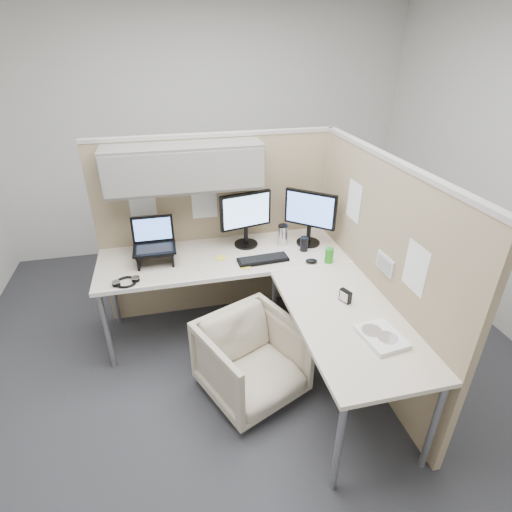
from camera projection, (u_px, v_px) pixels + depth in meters
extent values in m
plane|color=#2E2E32|center=(251.00, 366.00, 3.16)|extent=(4.50, 4.50, 0.00)
cube|color=tan|center=(217.00, 229.00, 3.52)|extent=(2.00, 0.05, 1.60)
cube|color=#A8A399|center=(212.00, 135.00, 3.13)|extent=(2.00, 0.06, 0.03)
cube|color=slate|center=(184.00, 166.00, 3.05)|extent=(1.20, 0.34, 0.34)
cube|color=gray|center=(186.00, 173.00, 2.90)|extent=(1.18, 0.01, 0.30)
plane|color=white|center=(142.00, 198.00, 3.21)|extent=(0.26, 0.00, 0.26)
plane|color=white|center=(204.00, 201.00, 3.34)|extent=(0.26, 0.00, 0.26)
cube|color=tan|center=(375.00, 273.00, 2.87)|extent=(0.05, 2.00, 1.60)
cube|color=#A8A399|center=(394.00, 160.00, 2.48)|extent=(0.06, 2.00, 0.03)
cube|color=#A8A399|center=(323.00, 219.00, 3.72)|extent=(0.06, 0.06, 1.60)
cube|color=silver|center=(386.00, 264.00, 2.66)|extent=(0.02, 0.20, 0.12)
cube|color=gray|center=(384.00, 264.00, 2.65)|extent=(0.00, 0.16, 0.09)
plane|color=white|center=(354.00, 201.00, 3.01)|extent=(0.00, 0.26, 0.26)
plane|color=white|center=(416.00, 268.00, 2.33)|extent=(0.00, 0.26, 0.26)
cube|color=beige|center=(224.00, 257.00, 3.25)|extent=(2.00, 0.68, 0.03)
cube|color=beige|center=(348.00, 318.00, 2.54)|extent=(0.68, 1.30, 0.03)
cube|color=white|center=(231.00, 278.00, 2.97)|extent=(2.00, 0.02, 0.03)
cylinder|color=gray|center=(107.00, 331.00, 2.99)|extent=(0.04, 0.04, 0.70)
cylinder|color=gray|center=(113.00, 289.00, 3.49)|extent=(0.04, 0.04, 0.70)
cylinder|color=gray|center=(338.00, 447.00, 2.14)|extent=(0.04, 0.04, 0.70)
cylinder|color=gray|center=(433.00, 426.00, 2.26)|extent=(0.04, 0.04, 0.70)
cylinder|color=gray|center=(274.00, 308.00, 3.25)|extent=(0.04, 0.04, 0.70)
imported|color=#C3AD9B|center=(252.00, 357.00, 2.79)|extent=(0.81, 0.79, 0.65)
cylinder|color=black|center=(246.00, 244.00, 3.40)|extent=(0.20, 0.20, 0.02)
cylinder|color=black|center=(246.00, 235.00, 3.36)|extent=(0.04, 0.04, 0.15)
cube|color=black|center=(246.00, 210.00, 3.25)|extent=(0.44, 0.13, 0.30)
cube|color=#8EC0F5|center=(247.00, 211.00, 3.24)|extent=(0.39, 0.09, 0.26)
cylinder|color=black|center=(308.00, 242.00, 3.43)|extent=(0.20, 0.20, 0.02)
cylinder|color=black|center=(309.00, 234.00, 3.39)|extent=(0.04, 0.04, 0.15)
cube|color=black|center=(310.00, 209.00, 3.28)|extent=(0.36, 0.31, 0.30)
cube|color=#5C8DFB|center=(309.00, 210.00, 3.27)|extent=(0.30, 0.26, 0.26)
cube|color=black|center=(155.00, 251.00, 3.08)|extent=(0.29, 0.23, 0.01)
cube|color=black|center=(139.00, 258.00, 3.08)|extent=(0.02, 0.21, 0.11)
cube|color=black|center=(172.00, 255.00, 3.13)|extent=(0.02, 0.21, 0.11)
cube|color=black|center=(154.00, 249.00, 3.08)|extent=(0.32, 0.23, 0.02)
cube|color=black|center=(153.00, 229.00, 3.14)|extent=(0.32, 0.05, 0.21)
cube|color=#598CF2|center=(153.00, 229.00, 3.13)|extent=(0.28, 0.04, 0.17)
cube|color=black|center=(263.00, 260.00, 3.16)|extent=(0.41, 0.16, 0.02)
ellipsoid|color=black|center=(311.00, 261.00, 3.13)|extent=(0.11, 0.08, 0.03)
cylinder|color=silver|center=(283.00, 235.00, 3.38)|extent=(0.08, 0.08, 0.17)
cylinder|color=black|center=(283.00, 226.00, 3.33)|extent=(0.08, 0.08, 0.01)
cylinder|color=#268C1E|center=(329.00, 255.00, 3.12)|extent=(0.07, 0.07, 0.12)
cylinder|color=black|center=(304.00, 244.00, 3.29)|extent=(0.07, 0.07, 0.12)
cube|color=yellow|center=(246.00, 266.00, 3.08)|extent=(0.10, 0.10, 0.01)
cube|color=yellow|center=(220.00, 258.00, 3.19)|extent=(0.08, 0.08, 0.01)
torus|color=black|center=(126.00, 282.00, 2.87)|extent=(0.19, 0.19, 0.02)
cylinder|color=black|center=(116.00, 284.00, 2.84)|extent=(0.06, 0.06, 0.03)
cylinder|color=black|center=(136.00, 279.00, 2.89)|extent=(0.06, 0.06, 0.03)
cube|color=white|center=(382.00, 337.00, 2.34)|extent=(0.25, 0.30, 0.03)
cylinder|color=silver|center=(388.00, 337.00, 2.31)|extent=(0.12, 0.12, 0.00)
cylinder|color=silver|center=(372.00, 330.00, 2.36)|extent=(0.12, 0.12, 0.00)
cube|color=black|center=(345.00, 296.00, 2.66)|extent=(0.06, 0.09, 0.09)
cube|color=white|center=(344.00, 297.00, 2.65)|extent=(0.03, 0.06, 0.07)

